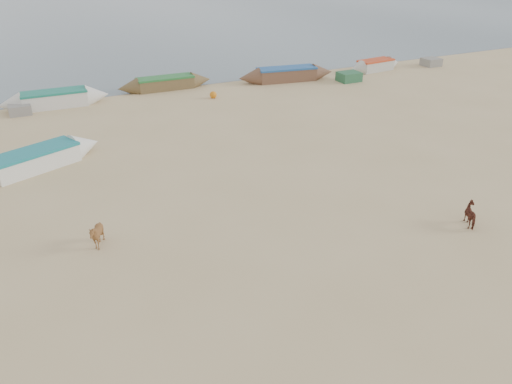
# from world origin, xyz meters

# --- Properties ---
(ground) EXTENTS (140.00, 140.00, 0.00)m
(ground) POSITION_xyz_m (0.00, 0.00, 0.00)
(ground) COLOR tan
(ground) RESTS_ON ground
(sea) EXTENTS (160.00, 160.00, 0.00)m
(sea) POSITION_xyz_m (0.00, 82.00, 0.01)
(sea) COLOR slate
(sea) RESTS_ON ground
(calf_front) EXTENTS (1.06, 1.01, 0.93)m
(calf_front) POSITION_xyz_m (-5.46, 4.46, 0.46)
(calf_front) COLOR brown
(calf_front) RESTS_ON ground
(calf_right) EXTENTS (0.71, 0.81, 0.79)m
(calf_right) POSITION_xyz_m (6.51, 0.18, 0.40)
(calf_right) COLOR #56271B
(calf_right) RESTS_ON ground
(near_canoe) EXTENTS (6.28, 3.68, 0.88)m
(near_canoe) POSITION_xyz_m (-6.74, 11.98, 0.44)
(near_canoe) COLOR white
(near_canoe) RESTS_ON ground
(waterline_canoes) EXTENTS (47.65, 4.03, 0.96)m
(waterline_canoes) POSITION_xyz_m (-3.62, 20.55, 0.44)
(waterline_canoes) COLOR brown
(waterline_canoes) RESTS_ON ground
(beach_clutter) EXTENTS (47.30, 3.24, 0.64)m
(beach_clutter) POSITION_xyz_m (4.31, 19.21, 0.30)
(beach_clutter) COLOR #327046
(beach_clutter) RESTS_ON ground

